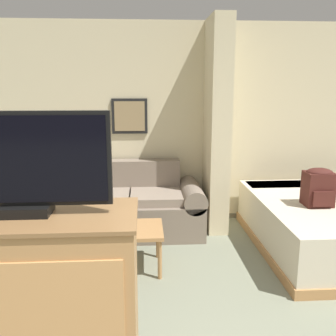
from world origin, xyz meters
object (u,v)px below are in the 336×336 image
couch (130,207)px  backpack (318,186)px  table_lamp (46,168)px  tv_dresser (36,320)px  tv (23,164)px  bed (330,224)px  coffee_table (131,233)px

couch → backpack: size_ratio=4.44×
table_lamp → tv_dresser: (0.58, -2.61, -0.25)m
couch → backpack: backpack is taller
table_lamp → tv_dresser: 2.68m
tv_dresser → backpack: tv_dresser is taller
couch → tv: 2.92m
tv → bed: (2.66, 2.04, -1.15)m
bed → coffee_table: bearing=-171.0°
coffee_table → tv_dresser: 1.76m
coffee_table → tv_dresser: tv_dresser is taller
couch → bed: (2.25, -0.63, -0.04)m
coffee_table → tv: bearing=-104.7°
couch → coffee_table: bearing=-87.8°
table_lamp → tv: tv is taller
tv_dresser → bed: size_ratio=0.58×
bed → backpack: size_ratio=5.01×
tv_dresser → bed: tv_dresser is taller
couch → tv_dresser: bearing=-98.6°
coffee_table → backpack: (1.98, 0.22, 0.39)m
couch → backpack: 2.20m
table_lamp → backpack: bearing=-13.1°
tv_dresser → tv: size_ratio=1.39×
tv → backpack: size_ratio=2.09×
table_lamp → bed: table_lamp is taller
tv → coffee_table: bearing=75.3°
tv_dresser → backpack: bearing=38.2°
couch → tv_dresser: tv_dresser is taller
table_lamp → tv: size_ratio=0.50×
couch → tv_dresser: size_ratio=1.53×
couch → table_lamp: size_ratio=4.28×
coffee_table → tv_dresser: size_ratio=0.53×
couch → table_lamp: table_lamp is taller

